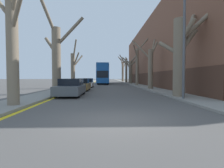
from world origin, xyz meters
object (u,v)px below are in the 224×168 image
at_px(street_tree_left_0, 12,43).
at_px(parked_car_2, 87,83).
at_px(street_tree_right_1, 150,66).
at_px(double_decker_bus, 103,73).
at_px(street_tree_right_2, 137,65).
at_px(parked_car_0, 71,88).
at_px(street_tree_right_4, 126,69).
at_px(lamp_post, 183,24).
at_px(street_tree_right_5, 123,70).
at_px(street_tree_right_0, 181,54).
at_px(parked_car_1, 81,85).
at_px(street_tree_left_1, 57,56).
at_px(street_tree_right_3, 131,70).
at_px(street_tree_left_2, 73,68).

bearing_deg(street_tree_left_0, parked_car_2, 83.96).
xyz_separation_m(street_tree_right_1, double_decker_bus, (-6.20, 18.23, -0.41)).
bearing_deg(street_tree_right_2, parked_car_0, -116.88).
height_order(street_tree_right_1, street_tree_right_2, street_tree_right_2).
xyz_separation_m(street_tree_left_0, street_tree_right_4, (10.26, 40.24, 0.56)).
height_order(street_tree_right_2, lamp_post, lamp_post).
height_order(street_tree_left_0, street_tree_right_5, street_tree_right_5).
bearing_deg(lamp_post, street_tree_right_0, 70.51).
bearing_deg(parked_car_1, street_tree_right_0, -40.93).
distance_m(street_tree_right_5, parked_car_1, 40.27).
height_order(street_tree_left_1, street_tree_right_2, street_tree_left_1).
bearing_deg(street_tree_right_2, street_tree_right_3, 89.54).
distance_m(street_tree_right_5, lamp_post, 47.99).
distance_m(street_tree_right_3, parked_car_2, 16.46).
relative_size(street_tree_right_1, parked_car_1, 1.49).
distance_m(street_tree_left_0, parked_car_0, 6.29).
bearing_deg(street_tree_right_5, street_tree_right_4, -90.25).
height_order(street_tree_left_1, parked_car_0, street_tree_left_1).
distance_m(street_tree_left_1, street_tree_right_1, 11.34).
bearing_deg(street_tree_right_1, street_tree_left_1, -153.07).
xyz_separation_m(street_tree_left_0, street_tree_left_1, (0.10, 7.52, 0.28)).
bearing_deg(street_tree_left_1, street_tree_right_3, 66.72).
bearing_deg(street_tree_right_1, parked_car_2, 150.45).
bearing_deg(parked_car_2, parked_car_1, -90.00).
height_order(street_tree_right_1, parked_car_1, street_tree_right_1).
relative_size(street_tree_right_1, street_tree_right_5, 0.75).
xyz_separation_m(parked_car_1, parked_car_2, (0.00, 6.37, -0.02)).
height_order(street_tree_right_2, street_tree_right_3, street_tree_right_2).
xyz_separation_m(parked_car_1, lamp_post, (7.83, -8.73, 4.26)).
xyz_separation_m(street_tree_right_1, parked_car_0, (-8.35, -7.20, -2.25)).
relative_size(street_tree_right_4, parked_car_2, 1.98).
relative_size(street_tree_left_2, street_tree_right_1, 1.02).
bearing_deg(parked_car_1, double_decker_bus, 83.81).
bearing_deg(parked_car_1, street_tree_right_3, 67.30).
xyz_separation_m(street_tree_right_0, double_decker_bus, (-6.20, 27.12, -0.75)).
bearing_deg(street_tree_right_1, street_tree_right_0, -89.96).
distance_m(street_tree_right_0, parked_car_1, 11.36).
relative_size(parked_car_0, parked_car_1, 1.04).
distance_m(street_tree_right_1, parked_car_2, 9.86).
distance_m(street_tree_left_0, street_tree_left_1, 7.52).
relative_size(street_tree_right_2, street_tree_right_5, 0.95).
xyz_separation_m(street_tree_right_1, street_tree_right_5, (0.12, 37.60, 0.97)).
relative_size(street_tree_right_0, double_decker_bus, 0.55).
distance_m(street_tree_left_2, parked_car_0, 10.72).
distance_m(street_tree_right_1, street_tree_right_5, 37.61).
bearing_deg(street_tree_right_5, street_tree_right_0, -90.14).
height_order(street_tree_right_3, parked_car_2, street_tree_right_3).
relative_size(street_tree_right_2, parked_car_0, 1.80).
bearing_deg(double_decker_bus, street_tree_right_5, 71.95).
relative_size(street_tree_left_2, street_tree_right_3, 0.98).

